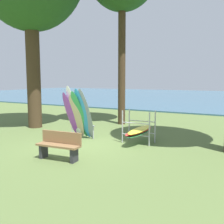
# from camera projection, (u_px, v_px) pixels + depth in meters

# --- Properties ---
(ground_plane) EXTENTS (80.00, 80.00, 0.00)m
(ground_plane) POSITION_uv_depth(u_px,v_px,m) (80.00, 145.00, 9.99)
(ground_plane) COLOR #566B38
(lake_water) EXTENTS (80.00, 36.00, 0.10)m
(lake_water) POSITION_uv_depth(u_px,v_px,m) (210.00, 97.00, 34.86)
(lake_water) COLOR #38607A
(lake_water) RESTS_ON ground
(leaning_board_pile) EXTENTS (1.56, 0.97, 2.18)m
(leaning_board_pile) POSITION_uv_depth(u_px,v_px,m) (78.00, 114.00, 11.01)
(leaning_board_pile) COLOR purple
(leaning_board_pile) RESTS_ON ground
(board_storage_rack) EXTENTS (1.15, 2.12, 1.25)m
(board_storage_rack) POSITION_uv_depth(u_px,v_px,m) (139.00, 131.00, 10.26)
(board_storage_rack) COLOR #9EA0A5
(board_storage_rack) RESTS_ON ground
(park_bench) EXTENTS (1.43, 0.53, 0.85)m
(park_bench) POSITION_uv_depth(u_px,v_px,m) (59.00, 145.00, 8.13)
(park_bench) COLOR #2D2D33
(park_bench) RESTS_ON ground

